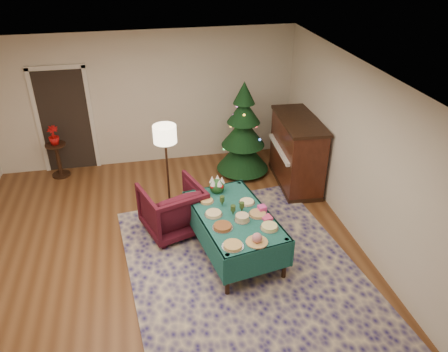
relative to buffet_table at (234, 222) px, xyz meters
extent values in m
plane|color=#593319|center=(-1.04, -0.19, -0.55)|extent=(7.00, 7.00, 0.00)
plane|color=white|center=(-1.04, -0.19, 2.15)|extent=(7.00, 7.00, 0.00)
plane|color=beige|center=(-1.04, 3.31, 0.80)|extent=(6.00, 0.00, 6.00)
plane|color=beige|center=(1.96, -0.19, 0.80)|extent=(0.00, 7.00, 7.00)
cube|color=black|center=(-2.64, 3.29, 0.47)|extent=(0.92, 0.02, 2.04)
cube|color=silver|center=(-3.14, 3.28, 0.50)|extent=(0.08, 0.04, 2.14)
cube|color=silver|center=(-2.14, 3.28, 0.50)|extent=(0.08, 0.04, 2.14)
cube|color=silver|center=(-2.64, 3.28, 1.55)|extent=(1.08, 0.04, 0.08)
cube|color=#1B1552|center=(0.07, -0.55, -0.54)|extent=(3.64, 4.52, 0.02)
cylinder|color=black|center=(-0.28, -0.86, -0.21)|extent=(0.06, 0.06, 0.69)
cylinder|color=black|center=(-0.57, 0.71, -0.21)|extent=(0.06, 0.06, 0.69)
cylinder|color=black|center=(0.57, -0.71, -0.21)|extent=(0.06, 0.06, 0.69)
cylinder|color=black|center=(0.28, 0.86, -0.21)|extent=(0.06, 0.06, 0.69)
cube|color=#164D3A|center=(0.00, 0.00, 0.12)|extent=(1.30, 1.90, 0.04)
cube|color=#164D3A|center=(-0.15, 0.85, -0.08)|extent=(1.03, 0.21, 0.43)
cube|color=#164D3A|center=(0.15, -0.85, -0.08)|extent=(1.03, 0.21, 0.43)
cube|color=#164D3A|center=(0.49, 0.09, -0.08)|extent=(0.34, 1.75, 0.43)
cube|color=#164D3A|center=(-0.49, -0.09, -0.08)|extent=(0.34, 1.75, 0.43)
cylinder|color=silver|center=(-0.18, -0.72, 0.14)|extent=(0.29, 0.29, 0.01)
cylinder|color=tan|center=(-0.18, -0.72, 0.16)|extent=(0.25, 0.25, 0.03)
cylinder|color=silver|center=(0.15, -0.70, 0.14)|extent=(0.30, 0.30, 0.01)
sphere|color=#CC727A|center=(0.15, -0.70, 0.22)|extent=(0.14, 0.14, 0.14)
cylinder|color=silver|center=(0.40, -0.43, 0.14)|extent=(0.26, 0.26, 0.01)
cylinder|color=#D8D172|center=(0.40, -0.43, 0.17)|extent=(0.22, 0.22, 0.05)
cylinder|color=silver|center=(-0.23, -0.29, 0.14)|extent=(0.30, 0.30, 0.01)
cylinder|color=brown|center=(-0.23, -0.29, 0.17)|extent=(0.25, 0.25, 0.04)
cylinder|color=silver|center=(0.08, -0.17, 0.14)|extent=(0.22, 0.22, 0.01)
cylinder|color=tan|center=(0.08, -0.17, 0.19)|extent=(0.19, 0.19, 0.08)
cylinder|color=silver|center=(0.34, -0.08, 0.14)|extent=(0.28, 0.28, 0.01)
cylinder|color=#B2844C|center=(0.34, -0.08, 0.16)|extent=(0.24, 0.24, 0.03)
cylinder|color=silver|center=(-0.30, 0.05, 0.14)|extent=(0.27, 0.27, 0.01)
cylinder|color=#D8BF7F|center=(-0.30, 0.05, 0.17)|extent=(0.23, 0.23, 0.04)
cylinder|color=silver|center=(0.26, 0.26, 0.14)|extent=(0.25, 0.25, 0.01)
cylinder|color=#F2EACC|center=(0.26, 0.26, 0.16)|extent=(0.21, 0.21, 0.03)
cylinder|color=silver|center=(-0.33, 0.41, 0.14)|extent=(0.22, 0.22, 0.01)
cylinder|color=tan|center=(-0.33, 0.41, 0.16)|extent=(0.19, 0.19, 0.03)
cone|color=#2D471E|center=(-0.12, 0.27, 0.18)|extent=(0.06, 0.06, 0.08)
cylinder|color=#2D471E|center=(-0.12, 0.27, 0.26)|extent=(0.07, 0.07, 0.08)
cone|color=#2D471E|center=(0.13, 0.05, 0.18)|extent=(0.06, 0.06, 0.08)
cylinder|color=#2D471E|center=(0.13, 0.05, 0.26)|extent=(0.07, 0.07, 0.08)
cone|color=#2D471E|center=(-0.02, -0.01, 0.18)|extent=(0.06, 0.06, 0.08)
cylinder|color=#2D471E|center=(-0.02, -0.01, 0.26)|extent=(0.07, 0.07, 0.08)
cube|color=#DB3C70|center=(0.44, -0.20, 0.15)|extent=(0.16, 0.16, 0.04)
cube|color=#D23A91|center=(0.42, 0.00, 0.18)|extent=(0.13, 0.13, 0.09)
sphere|color=#1E4C1E|center=(-0.12, 0.68, 0.23)|extent=(0.24, 0.24, 0.24)
cone|color=white|center=(-0.04, 0.68, 0.34)|extent=(0.09, 0.09, 0.11)
cone|color=white|center=(-0.10, 0.76, 0.34)|extent=(0.09, 0.09, 0.11)
cone|color=white|center=(-0.19, 0.73, 0.34)|extent=(0.09, 0.09, 0.11)
cone|color=white|center=(-0.19, 0.63, 0.34)|extent=(0.09, 0.09, 0.11)
cone|color=white|center=(-0.10, 0.60, 0.34)|extent=(0.09, 0.09, 0.11)
sphere|color=#B20C0F|center=(-0.04, 0.73, 0.27)|extent=(0.06, 0.06, 0.06)
sphere|color=#B20C0F|center=(-0.18, 0.76, 0.27)|extent=(0.06, 0.06, 0.06)
sphere|color=#B20C0F|center=(-0.21, 0.62, 0.27)|extent=(0.06, 0.06, 0.06)
sphere|color=#B20C0F|center=(-0.07, 0.59, 0.27)|extent=(0.06, 0.06, 0.06)
imported|color=#420E1A|center=(-0.84, 0.74, -0.09)|extent=(1.11, 1.07, 0.92)
cylinder|color=#A57F3F|center=(-0.84, 1.39, -0.54)|extent=(0.27, 0.27, 0.03)
cylinder|color=black|center=(-0.84, 1.39, 0.16)|extent=(0.04, 0.04, 1.43)
cylinder|color=#FFEABF|center=(-0.84, 1.39, 0.88)|extent=(0.38, 0.38, 0.29)
cylinder|color=black|center=(-2.86, 3.01, -0.53)|extent=(0.35, 0.35, 0.04)
cylinder|color=black|center=(-2.86, 3.01, -0.21)|extent=(0.08, 0.08, 0.64)
cylinder|color=black|center=(-2.86, 3.01, 0.13)|extent=(0.39, 0.39, 0.03)
imported|color=#B10D0C|center=(-2.86, 3.01, 0.24)|extent=(0.21, 0.37, 0.21)
cylinder|color=black|center=(0.73, 2.42, -0.48)|extent=(0.11, 0.11, 0.15)
cone|color=black|center=(0.73, 2.42, -0.13)|extent=(1.17, 1.17, 0.66)
cone|color=black|center=(0.73, 2.42, 0.34)|extent=(0.95, 0.95, 0.56)
cone|color=black|center=(0.73, 2.42, 0.77)|extent=(0.72, 0.72, 0.47)
cone|color=black|center=(0.73, 2.42, 1.12)|extent=(0.47, 0.47, 0.42)
cube|color=black|center=(1.62, 1.79, -0.51)|extent=(0.75, 1.55, 0.09)
cube|color=black|center=(1.62, 1.79, 0.11)|extent=(0.73, 1.53, 1.24)
cube|color=black|center=(1.62, 1.79, 0.75)|extent=(0.77, 1.57, 0.05)
cube|color=white|center=(1.30, 1.81, 0.19)|extent=(0.20, 1.28, 0.06)
camera|label=1|loc=(-1.21, -5.11, 3.79)|focal=35.00mm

